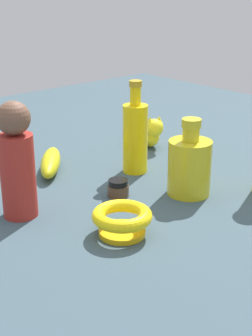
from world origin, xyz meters
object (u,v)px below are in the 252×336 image
banana (51,162)px  bottle_tall (135,136)px  bottle_short (189,165)px  cat_figurine (148,132)px  person_figure_child (17,162)px  bowl (122,219)px  nail_polish_jar (118,188)px

banana → bottle_tall: bottle_tall is taller
bottle_tall → bottle_short: bearing=178.9°
cat_figurine → bottle_tall: bottle_tall is taller
cat_figurine → bottle_short: 0.34m
person_figure_child → bottle_short: bearing=-114.5°
bowl → nail_polish_jar: 0.18m
nail_polish_jar → bottle_short: (-0.09, -0.13, 0.05)m
person_figure_child → bottle_short: 0.37m
person_figure_child → bottle_short: size_ratio=1.37×
bottle_tall → nail_polish_jar: 0.17m
banana → person_figure_child: bearing=-9.2°
banana → bottle_tall: (-0.14, -0.15, 0.07)m
cat_figurine → person_figure_child: person_figure_child is taller
bottle_tall → nail_polish_jar: bottle_tall is taller
cat_figurine → bowl: (-0.34, 0.39, -0.01)m
bowl → person_figure_child: (0.20, 0.10, 0.08)m
nail_polish_jar → banana: bearing=6.4°
banana → bottle_short: size_ratio=1.10×
cat_figurine → bottle_short: size_ratio=0.83×
nail_polish_jar → bottle_short: bottle_short is taller
person_figure_child → bottle_short: person_figure_child is taller
bowl → nail_polish_jar: bearing=-38.3°
banana → person_figure_child: size_ratio=0.80×
banana → bowl: (-0.36, 0.08, 0.01)m
cat_figurine → bottle_tall: bearing=126.5°
bottle_tall → person_figure_child: bearing=94.6°
bowl → bottle_tall: (0.22, -0.24, 0.06)m
person_figure_child → bottle_tall: 0.34m
cat_figurine → person_figure_child: (-0.14, 0.49, 0.07)m
cat_figurine → bottle_short: bearing=151.5°
banana → bottle_tall: bearing=86.6°
cat_figurine → bottle_short: (-0.29, 0.16, 0.02)m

